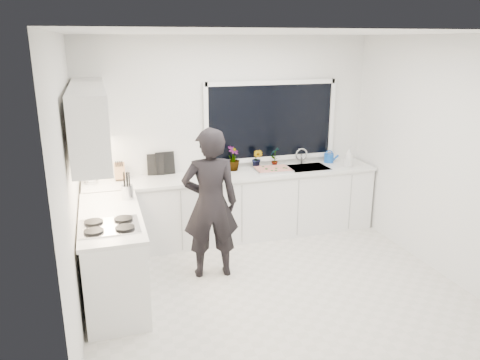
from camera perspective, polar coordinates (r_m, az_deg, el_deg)
name	(u,v)px	position (r m, az deg, el deg)	size (l,w,h in m)	color
floor	(273,288)	(5.35, 4.01, -12.94)	(4.00, 3.50, 0.02)	beige
wall_back	(229,137)	(6.45, -1.36, 5.22)	(4.00, 0.02, 2.70)	white
wall_left	(69,187)	(4.52, -20.12, -0.84)	(0.02, 3.50, 2.70)	white
wall_right	(438,156)	(5.85, 23.02, 2.68)	(0.02, 3.50, 2.70)	white
ceiling	(279,32)	(4.66, 4.72, 17.58)	(4.00, 3.50, 0.02)	white
window	(271,121)	(6.57, 3.79, 7.17)	(1.80, 0.02, 1.00)	black
base_cabinets_back	(236,207)	(6.41, -0.55, -3.30)	(3.92, 0.58, 0.88)	white
base_cabinets_left	(114,257)	(5.17, -15.15, -9.05)	(0.58, 1.60, 0.88)	white
countertop_back	(236,175)	(6.26, -0.53, 0.62)	(3.94, 0.62, 0.04)	silver
countertop_left	(110,216)	(4.99, -15.55, -4.28)	(0.62, 1.60, 0.04)	silver
upper_cabinets	(89,119)	(5.09, -17.89, 7.04)	(0.34, 2.10, 0.70)	white
sink	(307,171)	(6.64, 8.16, 1.13)	(0.58, 0.42, 0.14)	silver
faucet	(301,156)	(6.78, 7.50, 2.87)	(0.03, 0.03, 0.22)	silver
stovetop	(109,226)	(4.65, -15.67, -5.39)	(0.56, 0.48, 0.03)	black
person	(210,204)	(5.27, -3.63, -2.91)	(0.63, 0.42, 1.74)	black
pizza_tray	(273,170)	(6.40, 4.00, 1.26)	(0.50, 0.37, 0.03)	#B5B4B9
pizza	(273,169)	(6.39, 4.00, 1.40)	(0.45, 0.32, 0.01)	red
watering_can	(329,158)	(6.94, 10.77, 2.65)	(0.14, 0.14, 0.13)	#124DAF
paper_towel_roll	(90,173)	(6.09, -17.78, 0.81)	(0.11, 0.11, 0.26)	silver
knife_block	(120,172)	(6.14, -14.46, 1.00)	(0.13, 0.10, 0.22)	brown
utensil_crock	(127,192)	(5.39, -13.57, -1.44)	(0.13, 0.13, 0.16)	silver
picture_frame_large	(156,165)	(6.26, -10.25, 1.86)	(0.22, 0.02, 0.28)	black
picture_frame_small	(165,163)	(6.27, -9.11, 2.04)	(0.25, 0.02, 0.30)	black
herb_plants	(248,158)	(6.44, 0.94, 2.68)	(0.83, 0.26, 0.33)	#26662D
soap_bottles	(349,158)	(6.73, 13.10, 2.64)	(0.16, 0.16, 0.29)	#D8BF66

